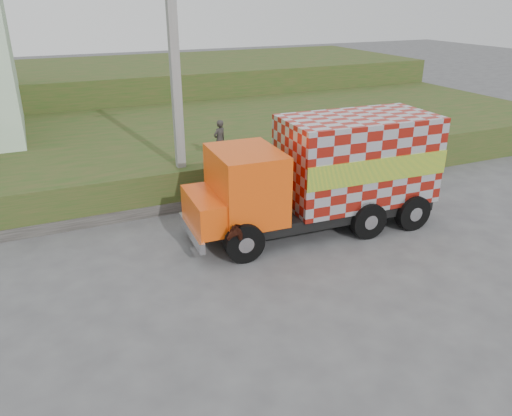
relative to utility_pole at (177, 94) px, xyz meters
name	(u,v)px	position (x,y,z in m)	size (l,w,h in m)	color
ground	(259,254)	(1.00, -4.60, -4.08)	(120.00, 120.00, 0.00)	#474749
embankment	(170,145)	(1.00, 5.40, -3.33)	(40.00, 12.00, 1.50)	#264A18
embankment_far	(121,88)	(1.00, 17.40, -2.58)	(40.00, 12.00, 3.00)	#264A18
retaining_strip	(159,208)	(-1.00, -0.40, -3.88)	(16.00, 0.50, 0.40)	#595651
utility_pole	(177,94)	(0.00, 0.00, 0.00)	(1.20, 0.30, 8.00)	gray
cargo_truck	(326,173)	(3.77, -3.72, -2.19)	(8.29, 3.15, 3.65)	black
cow	(233,236)	(0.23, -4.43, -3.40)	(0.73, 1.60, 1.35)	#36180D
pedestrian	(220,140)	(1.57, 0.20, -1.83)	(0.55, 0.36, 1.50)	#2C2927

